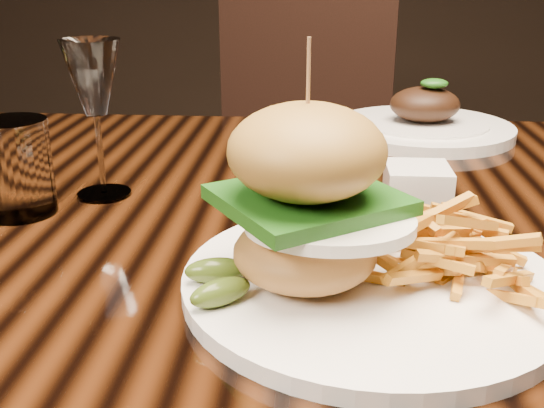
# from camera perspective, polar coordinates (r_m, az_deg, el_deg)

# --- Properties ---
(dining_table) EXTENTS (1.60, 0.90, 0.75)m
(dining_table) POSITION_cam_1_polar(r_m,az_deg,el_deg) (0.78, 5.22, -5.44)
(dining_table) COLOR black
(dining_table) RESTS_ON ground
(burger_plate) EXTENTS (0.33, 0.33, 0.22)m
(burger_plate) POSITION_cam_1_polar(r_m,az_deg,el_deg) (0.54, 7.85, -2.64)
(burger_plate) COLOR white
(burger_plate) RESTS_ON dining_table
(ramekin) EXTENTS (0.08, 0.08, 0.04)m
(ramekin) POSITION_cam_1_polar(r_m,az_deg,el_deg) (0.79, 12.91, 2.07)
(ramekin) COLOR white
(ramekin) RESTS_ON dining_table
(wine_glass) EXTENTS (0.07, 0.07, 0.19)m
(wine_glass) POSITION_cam_1_polar(r_m,az_deg,el_deg) (0.77, -15.72, 10.38)
(wine_glass) COLOR white
(wine_glass) RESTS_ON dining_table
(water_tumbler) EXTENTS (0.08, 0.08, 0.11)m
(water_tumbler) POSITION_cam_1_polar(r_m,az_deg,el_deg) (0.76, -22.00, 3.04)
(water_tumbler) COLOR white
(water_tumbler) RESTS_ON dining_table
(far_dish) EXTENTS (0.29, 0.29, 0.09)m
(far_dish) POSITION_cam_1_polar(r_m,az_deg,el_deg) (1.08, 13.39, 7.01)
(far_dish) COLOR white
(far_dish) RESTS_ON dining_table
(chair_far) EXTENTS (0.52, 0.52, 0.95)m
(chair_far) POSITION_cam_1_polar(r_m,az_deg,el_deg) (1.66, 2.34, 4.06)
(chair_far) COLOR black
(chair_far) RESTS_ON ground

